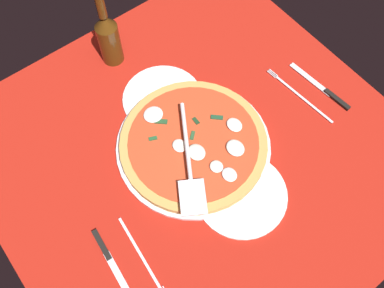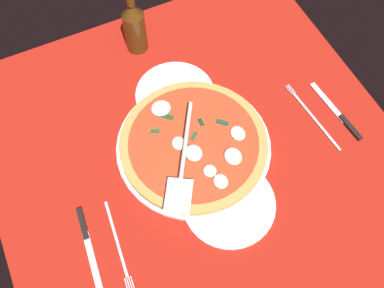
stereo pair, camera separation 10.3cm
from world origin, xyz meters
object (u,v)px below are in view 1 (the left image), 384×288
(dinner_plate_left, at_px, (241,195))
(place_setting_far, at_px, (126,260))
(pizza_server, at_px, (189,163))
(pizza, at_px, (192,144))
(dinner_plate_right, at_px, (163,99))
(beer_bottle, at_px, (108,37))
(place_setting_near, at_px, (312,93))

(dinner_plate_left, xyz_separation_m, place_setting_far, (0.04, 0.29, -0.00))
(place_setting_far, bearing_deg, pizza_server, 114.47)
(pizza, xyz_separation_m, place_setting_far, (-0.13, 0.28, -0.02))
(pizza, distance_m, place_setting_far, 0.30)
(dinner_plate_right, bearing_deg, beer_bottle, 8.30)
(dinner_plate_left, xyz_separation_m, beer_bottle, (0.51, 0.02, 0.08))
(pizza, height_order, beer_bottle, beer_bottle)
(dinner_plate_right, xyz_separation_m, place_setting_near, (-0.22, -0.32, -0.00))
(pizza_server, relative_size, place_setting_far, 1.19)
(dinner_plate_right, distance_m, beer_bottle, 0.21)
(beer_bottle, bearing_deg, dinner_plate_right, -171.70)
(pizza_server, bearing_deg, place_setting_near, 118.52)
(dinner_plate_left, xyz_separation_m, dinner_plate_right, (0.32, -0.01, 0.00))
(dinner_plate_right, distance_m, pizza, 0.16)
(dinner_plate_right, relative_size, place_setting_far, 0.94)
(pizza, distance_m, pizza_server, 0.07)
(pizza_server, height_order, beer_bottle, beer_bottle)
(pizza, bearing_deg, place_setting_far, 114.30)
(beer_bottle, bearing_deg, place_setting_near, -140.13)
(pizza_server, relative_size, place_setting_near, 1.18)
(pizza, height_order, place_setting_near, pizza)
(pizza_server, height_order, place_setting_far, pizza_server)
(place_setting_far, bearing_deg, place_setting_near, 100.73)
(pizza_server, bearing_deg, beer_bottle, -154.63)
(dinner_plate_left, height_order, place_setting_far, place_setting_far)
(dinner_plate_left, distance_m, place_setting_near, 0.34)
(place_setting_far, bearing_deg, dinner_plate_left, 87.50)
(place_setting_near, height_order, place_setting_far, same)
(place_setting_near, height_order, beer_bottle, beer_bottle)
(place_setting_near, bearing_deg, pizza_server, 82.33)
(place_setting_far, xyz_separation_m, beer_bottle, (0.47, -0.28, 0.08))
(place_setting_far, distance_m, beer_bottle, 0.55)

